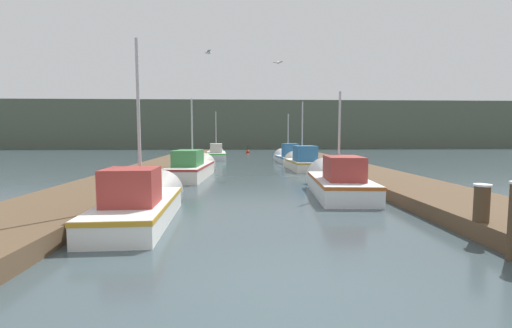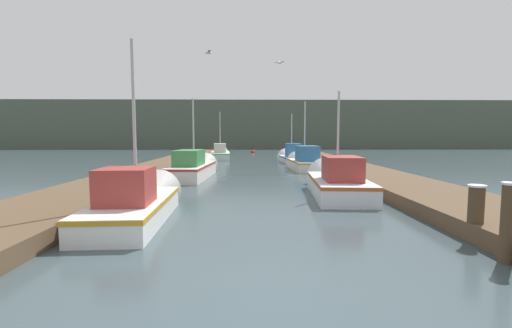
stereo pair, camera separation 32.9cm
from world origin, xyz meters
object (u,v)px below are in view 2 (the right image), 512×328
mooring_piling_1 (476,213)px  seagull_lead (279,63)px  fishing_boat_0 (139,201)px  fishing_boat_3 (304,162)px  fishing_boat_1 (335,181)px  fishing_boat_5 (220,154)px  fishing_boat_4 (291,157)px  mooring_piling_0 (508,223)px  seagull_1 (208,53)px  fishing_boat_2 (195,167)px  channel_buoy (253,152)px

mooring_piling_1 → seagull_lead: size_ratio=2.19×
fishing_boat_0 → fishing_boat_3: fishing_boat_0 is taller
fishing_boat_0 → seagull_lead: seagull_lead is taller
fishing_boat_1 → fishing_boat_5: (-5.76, 18.36, -0.02)m
fishing_boat_4 → mooring_piling_0: fishing_boat_4 is taller
fishing_boat_4 → seagull_1: bearing=-116.7°
fishing_boat_1 → fishing_boat_4: bearing=94.0°
mooring_piling_0 → fishing_boat_4: bearing=92.8°
fishing_boat_0 → fishing_boat_3: 13.56m
mooring_piling_0 → seagull_lead: seagull_lead is taller
fishing_boat_3 → fishing_boat_5: 11.50m
fishing_boat_0 → seagull_lead: bearing=62.2°
fishing_boat_2 → fishing_boat_5: bearing=93.0°
fishing_boat_0 → fishing_boat_2: bearing=86.9°
fishing_boat_0 → channel_buoy: bearing=81.4°
fishing_boat_3 → seagull_1: (-5.13, -5.86, 5.16)m
mooring_piling_1 → seagull_lead: (-2.92, 11.75, 5.35)m
fishing_boat_0 → seagull_1: (1.13, 6.16, 5.23)m
fishing_boat_1 → fishing_boat_2: (-5.94, 5.03, 0.04)m
fishing_boat_2 → seagull_lead: bearing=16.4°
channel_buoy → fishing_boat_1: bearing=-84.3°
fishing_boat_1 → channel_buoy: 27.68m
seagull_1 → fishing_boat_2: bearing=-175.9°
fishing_boat_2 → mooring_piling_0: size_ratio=4.33×
fishing_boat_3 → seagull_lead: 6.26m
fishing_boat_1 → seagull_1: seagull_1 is taller
channel_buoy → seagull_1: 25.57m
fishing_boat_2 → fishing_boat_5: (0.19, 13.33, -0.06)m
fishing_boat_0 → seagull_1: size_ratio=9.05×
seagull_lead → mooring_piling_1: bearing=-43.8°
fishing_boat_1 → fishing_boat_3: bearing=93.0°
fishing_boat_2 → mooring_piling_1: (7.31, -10.77, 0.09)m
fishing_boat_3 → channel_buoy: size_ratio=4.88×
fishing_boat_2 → fishing_boat_4: bearing=61.3°
fishing_boat_5 → mooring_piling_1: 25.13m
fishing_boat_1 → mooring_piling_1: fishing_boat_1 is taller
fishing_boat_1 → mooring_piling_0: (1.15, -6.86, 0.24)m
mooring_piling_1 → seagull_lead: bearing=103.9°
fishing_boat_3 → seagull_1: size_ratio=8.27×
fishing_boat_5 → mooring_piling_1: size_ratio=4.98×
fishing_boat_4 → channel_buoy: size_ratio=5.23×
mooring_piling_1 → fishing_boat_5: bearing=106.5°
fishing_boat_3 → mooring_piling_0: size_ratio=3.37×
fishing_boat_2 → fishing_boat_5: fishing_boat_5 is taller
fishing_boat_0 → fishing_boat_1: size_ratio=0.94×
fishing_boat_1 → seagull_lead: seagull_lead is taller
mooring_piling_1 → channel_buoy: 33.54m
fishing_boat_5 → mooring_piling_0: (6.91, -25.22, 0.26)m
fishing_boat_0 → fishing_boat_5: 21.85m
fishing_boat_2 → fishing_boat_5: size_ratio=1.03×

